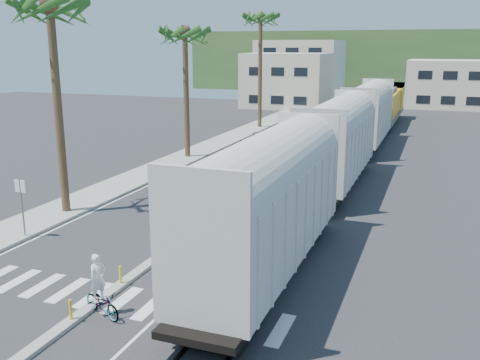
% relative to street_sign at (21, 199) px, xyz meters
% --- Properties ---
extents(ground, '(140.00, 140.00, 0.00)m').
position_rel_street_sign_xyz_m(ground, '(7.30, -2.00, -1.97)').
color(ground, '#28282B').
rests_on(ground, ground).
extents(sidewalk, '(3.00, 90.00, 0.15)m').
position_rel_street_sign_xyz_m(sidewalk, '(-1.20, 23.00, -1.90)').
color(sidewalk, gray).
rests_on(sidewalk, ground).
extents(rails, '(1.56, 100.00, 0.06)m').
position_rel_street_sign_xyz_m(rails, '(12.30, 26.00, -1.94)').
color(rails, black).
rests_on(rails, ground).
extents(median, '(0.45, 60.00, 0.85)m').
position_rel_street_sign_xyz_m(median, '(7.30, 17.96, -1.88)').
color(median, gray).
rests_on(median, ground).
extents(crosswalk, '(14.00, 2.20, 0.01)m').
position_rel_street_sign_xyz_m(crosswalk, '(7.30, -4.00, -1.97)').
color(crosswalk, silver).
rests_on(crosswalk, ground).
extents(lane_markings, '(9.42, 90.00, 0.01)m').
position_rel_street_sign_xyz_m(lane_markings, '(5.15, 23.00, -1.97)').
color(lane_markings, silver).
rests_on(lane_markings, ground).
extents(freight_train, '(3.00, 60.94, 5.85)m').
position_rel_street_sign_xyz_m(freight_train, '(12.30, 20.62, 0.93)').
color(freight_train, beige).
rests_on(freight_train, ground).
extents(palm_trees, '(3.50, 37.20, 13.75)m').
position_rel_street_sign_xyz_m(palm_trees, '(-0.80, 20.70, 8.84)').
color(palm_trees, brown).
rests_on(palm_trees, ground).
extents(street_sign, '(0.60, 0.08, 3.00)m').
position_rel_street_sign_xyz_m(street_sign, '(0.00, 0.00, 0.00)').
color(street_sign, slate).
rests_on(street_sign, ground).
extents(buildings, '(38.00, 27.00, 10.00)m').
position_rel_street_sign_xyz_m(buildings, '(0.89, 69.66, 2.39)').
color(buildings, beige).
rests_on(buildings, ground).
extents(hillside, '(80.00, 20.00, 12.00)m').
position_rel_street_sign_xyz_m(hillside, '(7.30, 98.00, 4.03)').
color(hillside, '#385628').
rests_on(hillside, ground).
extents(car_lead, '(2.47, 4.69, 1.50)m').
position_rel_street_sign_xyz_m(car_lead, '(3.36, 9.26, -1.22)').
color(car_lead, black).
rests_on(car_lead, ground).
extents(car_second, '(1.57, 4.14, 1.35)m').
position_rel_street_sign_xyz_m(car_second, '(3.73, 14.62, -1.30)').
color(car_second, black).
rests_on(car_second, ground).
extents(car_third, '(2.28, 4.59, 1.27)m').
position_rel_street_sign_xyz_m(car_third, '(3.65, 21.79, -1.33)').
color(car_third, black).
rests_on(car_third, ground).
extents(car_rear, '(3.12, 5.54, 1.45)m').
position_rel_street_sign_xyz_m(car_rear, '(3.18, 25.90, -1.25)').
color(car_rear, '#9C9EA1').
rests_on(car_rear, ground).
extents(cyclist, '(1.89, 2.27, 2.23)m').
position_rel_street_sign_xyz_m(cyclist, '(7.96, -5.20, -1.28)').
color(cyclist, '#9EA0A5').
rests_on(cyclist, ground).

